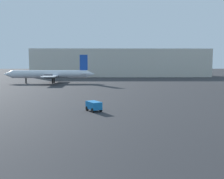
% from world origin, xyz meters
% --- Properties ---
extents(airplane_far_left, '(28.61, 22.89, 8.99)m').
position_xyz_m(airplane_far_left, '(-14.09, 75.57, 2.90)').
color(airplane_far_left, silver).
rests_on(airplane_far_left, ground_plane).
extents(baggage_cart, '(2.33, 2.73, 1.30)m').
position_xyz_m(baggage_cart, '(2.24, 24.86, 0.76)').
color(baggage_cart, '#1972BF').
rests_on(baggage_cart, ground_plane).
extents(terminal_building, '(82.12, 21.11, 12.84)m').
position_xyz_m(terminal_building, '(9.87, 122.07, 6.42)').
color(terminal_building, beige).
rests_on(terminal_building, ground_plane).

